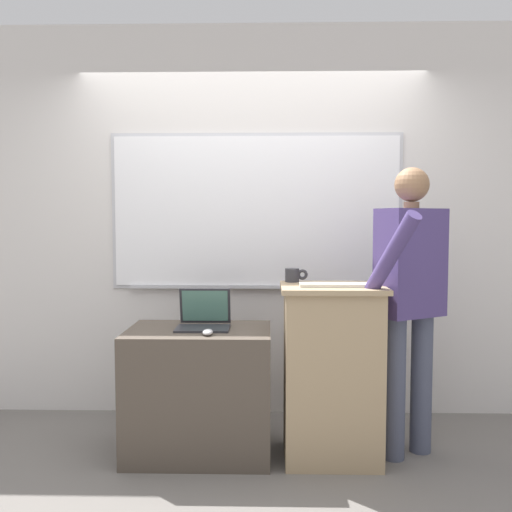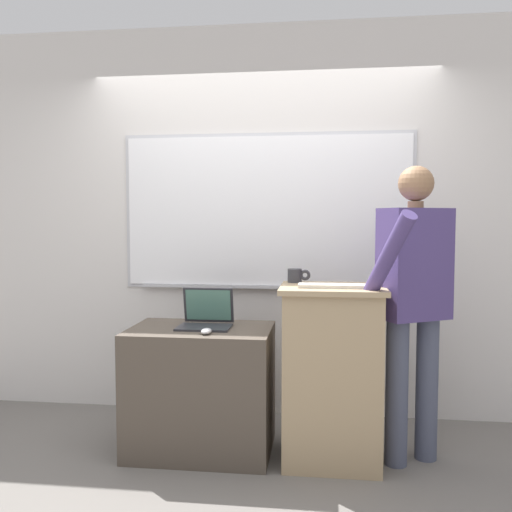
{
  "view_description": "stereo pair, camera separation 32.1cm",
  "coord_description": "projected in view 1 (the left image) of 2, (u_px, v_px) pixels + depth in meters",
  "views": [
    {
      "loc": [
        0.12,
        -2.86,
        1.43
      ],
      "look_at": [
        0.05,
        0.35,
        1.22
      ],
      "focal_mm": 38.0,
      "sensor_mm": 36.0,
      "label": 1
    },
    {
      "loc": [
        0.44,
        -2.84,
        1.43
      ],
      "look_at": [
        0.05,
        0.35,
        1.22
      ],
      "focal_mm": 38.0,
      "sensor_mm": 36.0,
      "label": 2
    }
  ],
  "objects": [
    {
      "name": "back_wall",
      "position": [
        252.0,
        221.0,
        4.02
      ],
      "size": [
        6.4,
        0.17,
        2.84
      ],
      "color": "silver",
      "rests_on": "ground_plane"
    },
    {
      "name": "laptop",
      "position": [
        204.0,
        316.0,
        3.35
      ],
      "size": [
        0.32,
        0.27,
        0.24
      ],
      "color": "#28282D",
      "rests_on": "side_desk"
    },
    {
      "name": "side_desk",
      "position": [
        199.0,
        391.0,
        3.32
      ],
      "size": [
        0.87,
        0.59,
        0.77
      ],
      "color": "#4C4238",
      "rests_on": "ground_plane"
    },
    {
      "name": "wireless_keyboard",
      "position": [
        335.0,
        285.0,
        3.14
      ],
      "size": [
        0.41,
        0.13,
        0.02
      ],
      "color": "beige",
      "rests_on": "lectern_podium"
    },
    {
      "name": "computer_mouse_by_laptop",
      "position": [
        208.0,
        332.0,
        3.12
      ],
      "size": [
        0.06,
        0.1,
        0.03
      ],
      "color": "#BCBCC1",
      "rests_on": "side_desk"
    },
    {
      "name": "lectern_podium",
      "position": [
        332.0,
        372.0,
        3.24
      ],
      "size": [
        0.61,
        0.49,
        1.05
      ],
      "color": "tan",
      "rests_on": "ground_plane"
    },
    {
      "name": "person_presenter",
      "position": [
        410.0,
        291.0,
        3.24
      ],
      "size": [
        0.57,
        0.7,
        1.75
      ],
      "rotation": [
        0.0,
        0.0,
        0.51
      ],
      "color": "#474C60",
      "rests_on": "ground_plane"
    },
    {
      "name": "ground_plane",
      "position": [
        246.0,
        483.0,
        2.95
      ],
      "size": [
        30.0,
        30.0,
        0.0
      ],
      "primitive_type": "plane",
      "color": "slate"
    },
    {
      "name": "coffee_mug",
      "position": [
        293.0,
        275.0,
        3.38
      ],
      "size": [
        0.14,
        0.09,
        0.08
      ],
      "color": "#333338",
      "rests_on": "lectern_podium"
    }
  ]
}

